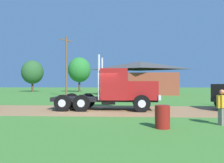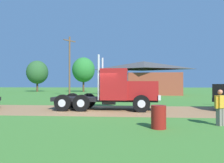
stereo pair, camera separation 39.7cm
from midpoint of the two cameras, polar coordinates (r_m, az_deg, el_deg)
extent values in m
plane|color=#447F30|center=(14.62, -2.68, -7.73)|extent=(200.00, 200.00, 0.00)
cube|color=#9E7349|center=(14.62, -2.68, -7.72)|extent=(120.00, 5.77, 0.01)
cube|color=black|center=(14.78, -1.32, -4.78)|extent=(7.26, 1.61, 0.28)
cube|color=maroon|center=(14.66, 8.91, -2.37)|extent=(2.02, 1.99, 1.24)
cube|color=silver|center=(14.78, 12.97, -4.06)|extent=(0.20, 2.14, 0.32)
cube|color=maroon|center=(14.67, 1.57, -0.75)|extent=(1.81, 2.26, 2.08)
cube|color=#2D3D4C|center=(14.64, 5.10, 0.87)|extent=(0.07, 1.86, 0.91)
cylinder|color=silver|center=(15.66, -1.87, 0.94)|extent=(0.14, 0.14, 3.00)
cylinder|color=silver|center=(13.91, -2.82, 1.15)|extent=(0.14, 0.14, 3.00)
cylinder|color=silver|center=(15.74, -0.11, -5.33)|extent=(1.01, 0.54, 0.52)
cylinder|color=black|center=(15.81, 8.33, -5.20)|extent=(1.10, 0.32, 1.10)
cylinder|color=silver|center=(15.97, 8.30, -5.15)|extent=(0.49, 0.05, 0.49)
cylinder|color=black|center=(13.60, 8.76, -5.93)|extent=(1.10, 0.32, 1.10)
cylinder|color=silver|center=(13.44, 8.80, -5.99)|extent=(0.49, 0.05, 0.49)
cylinder|color=black|center=(16.40, -9.98, -5.03)|extent=(1.10, 0.32, 1.10)
cylinder|color=silver|center=(16.55, -9.83, -4.99)|extent=(0.49, 0.05, 0.49)
cylinder|color=black|center=(14.28, -12.40, -5.67)|extent=(1.10, 0.32, 1.10)
cylinder|color=silver|center=(14.13, -12.61, -5.72)|extent=(0.49, 0.05, 0.49)
cylinder|color=black|center=(16.11, -5.68, -5.12)|extent=(1.10, 0.32, 1.10)
cylinder|color=silver|center=(16.27, -5.57, -5.08)|extent=(0.49, 0.05, 0.49)
cylinder|color=black|center=(13.94, -7.49, -5.80)|extent=(1.10, 0.32, 1.10)
cylinder|color=silver|center=(13.79, -7.64, -5.86)|extent=(0.49, 0.05, 0.49)
cylinder|color=black|center=(17.24, 28.46, -4.89)|extent=(1.03, 0.39, 1.01)
cylinder|color=silver|center=(17.38, 28.21, -4.86)|extent=(0.46, 0.08, 0.45)
cube|color=gold|center=(10.33, 28.17, -4.81)|extent=(0.50, 0.46, 0.54)
sphere|color=#D97552|center=(10.31, 28.15, -2.51)|extent=(0.21, 0.21, 0.21)
cube|color=slate|center=(10.32, 27.91, -8.46)|extent=(0.23, 0.24, 0.76)
cube|color=slate|center=(10.48, 28.46, -8.33)|extent=(0.23, 0.24, 0.76)
cylinder|color=gold|center=(10.11, 27.37, -5.06)|extent=(0.10, 0.10, 0.51)
cylinder|color=gold|center=(10.56, 28.93, -4.86)|extent=(0.10, 0.10, 0.51)
cylinder|color=maroon|center=(8.83, 13.74, -9.30)|extent=(0.60, 0.60, 0.93)
cube|color=brown|center=(36.14, 8.82, -0.67)|extent=(12.04, 5.88, 3.62)
pyramid|color=#424242|center=(36.28, 8.82, 4.35)|extent=(12.64, 6.17, 1.36)
cube|color=black|center=(33.33, 5.96, -1.89)|extent=(1.80, 0.12, 2.20)
cylinder|color=brown|center=(32.12, -11.05, 4.03)|extent=(0.26, 0.26, 8.87)
cube|color=brown|center=(32.66, -11.03, 10.76)|extent=(1.34, 1.90, 0.14)
cylinder|color=#513823|center=(53.31, -19.33, -1.19)|extent=(0.44, 0.44, 2.61)
ellipsoid|color=#2B592B|center=(53.38, -19.32, 2.38)|extent=(5.05, 5.05, 5.55)
cylinder|color=#513823|center=(49.41, -7.48, -1.03)|extent=(0.44, 0.44, 3.02)
ellipsoid|color=#2B7A30|center=(49.52, -7.48, 3.15)|extent=(5.24, 5.24, 5.77)
camera|label=1|loc=(0.20, -89.22, -0.01)|focal=33.86mm
camera|label=2|loc=(0.20, 90.78, 0.01)|focal=33.86mm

